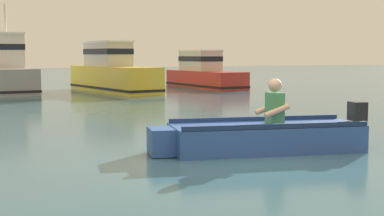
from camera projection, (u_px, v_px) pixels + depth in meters
ground_plane at (241, 160)px, 8.25m from camera, size 120.00×120.00×0.00m
rowboat_with_person at (262, 136)px, 9.02m from camera, size 3.71×1.75×1.19m
moored_boat_grey at (7, 71)px, 23.04m from camera, size 1.85×5.34×3.68m
moored_boat_yellow at (112, 72)px, 23.62m from camera, size 2.34×6.35×2.17m
moored_boat_red at (203, 74)px, 26.62m from camera, size 1.84×5.51×1.81m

